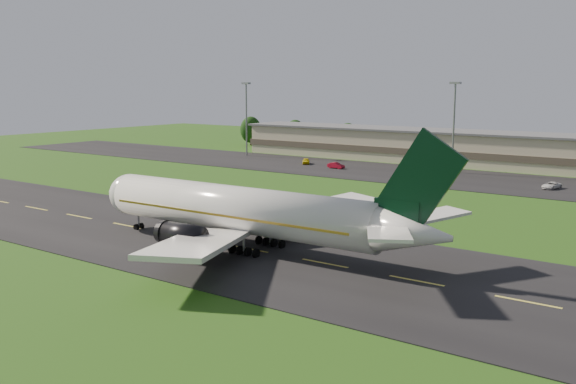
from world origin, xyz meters
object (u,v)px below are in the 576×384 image
Objects in this scene: airliner at (243,211)px; terminal at (483,150)px; light_mast_centre at (454,116)px; service_vehicle_a at (306,161)px; light_mast_west at (246,110)px; service_vehicle_b at (336,165)px; service_vehicle_c at (552,185)px.

terminal is (-3.81, 96.16, -0.67)m from airliner.
light_mast_centre is 4.77× the size of service_vehicle_a.
light_mast_west is 38.12m from service_vehicle_b.
light_mast_centre is at bearing 92.33° from airliner.
service_vehicle_c is (59.81, -4.55, -0.08)m from service_vehicle_a.
service_vehicle_b is (-25.01, -9.28, -11.94)m from light_mast_centre.
service_vehicle_c is (84.21, -10.91, -12.00)m from light_mast_west.
service_vehicle_b is (-30.22, 70.70, -3.86)m from airliner.
light_mast_centre is 29.14m from service_vehicle_c.
light_mast_west is (-61.40, -16.18, 8.75)m from terminal.
service_vehicle_a is (24.40, -6.36, -11.91)m from light_mast_west.
service_vehicle_c is at bearing -24.26° from light_mast_centre.
service_vehicle_b is (10.59, -2.91, -0.03)m from service_vehicle_a.
light_mast_west is 4.79× the size of service_vehicle_b.
airliner is at bearing -50.81° from light_mast_west.
terminal is 43.44m from service_vehicle_a.
service_vehicle_c is (49.22, -1.64, -0.06)m from service_vehicle_b.
light_mast_west is 60.00m from light_mast_centre.
terminal reaches higher than service_vehicle_b.
light_mast_centre reaches higher than airliner.
airliner is at bearing -153.48° from service_vehicle_b.
airliner is at bearing -93.89° from service_vehicle_a.
light_mast_centre is 29.22m from service_vehicle_b.
service_vehicle_c is (19.00, 69.06, -3.92)m from airliner.
light_mast_centre reaches higher than service_vehicle_c.
light_mast_centre is at bearing 169.41° from service_vehicle_c.
service_vehicle_a reaches higher than service_vehicle_c.
light_mast_west and light_mast_centre have the same top height.
light_mast_west reaches higher than service_vehicle_a.
service_vehicle_a is 10.98m from service_vehicle_b.
light_mast_west is at bearing 180.00° from light_mast_centre.
light_mast_centre is (60.00, 0.00, 0.00)m from light_mast_west.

